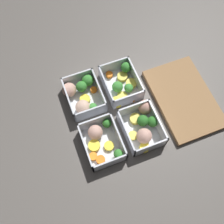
{
  "coord_description": "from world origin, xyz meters",
  "views": [
    {
      "loc": [
        0.31,
        -0.12,
        0.79
      ],
      "look_at": [
        0.0,
        0.0,
        0.02
      ],
      "focal_mm": 42.0,
      "sensor_mm": 36.0,
      "label": 1
    }
  ],
  "objects_px": {
    "container_near_left": "(82,95)",
    "container_far_right": "(143,125)",
    "container_far_left": "(122,84)",
    "container_near_right": "(101,141)"
  },
  "relations": [
    {
      "from": "container_far_right",
      "to": "container_near_left",
      "type": "bearing_deg",
      "value": -138.87
    },
    {
      "from": "container_near_right",
      "to": "container_far_right",
      "type": "relative_size",
      "value": 0.84
    },
    {
      "from": "container_far_left",
      "to": "container_far_right",
      "type": "xyz_separation_m",
      "value": [
        0.16,
        0.01,
        0.0
      ]
    },
    {
      "from": "container_near_left",
      "to": "container_far_left",
      "type": "height_order",
      "value": "same"
    },
    {
      "from": "container_near_right",
      "to": "container_far_right",
      "type": "height_order",
      "value": "same"
    },
    {
      "from": "container_near_left",
      "to": "container_near_right",
      "type": "height_order",
      "value": "same"
    },
    {
      "from": "container_near_left",
      "to": "container_far_right",
      "type": "bearing_deg",
      "value": 41.13
    },
    {
      "from": "container_far_right",
      "to": "container_far_left",
      "type": "bearing_deg",
      "value": -177.62
    },
    {
      "from": "container_near_left",
      "to": "container_far_right",
      "type": "height_order",
      "value": "same"
    },
    {
      "from": "container_near_left",
      "to": "container_far_left",
      "type": "relative_size",
      "value": 0.95
    }
  ]
}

